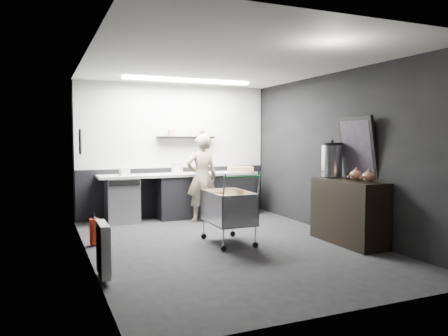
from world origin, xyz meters
name	(u,v)px	position (x,y,z in m)	size (l,w,h in m)	color
floor	(228,245)	(0.00, 0.00, 0.00)	(5.50, 5.50, 0.00)	black
ceiling	(228,63)	(0.00, 0.00, 2.70)	(5.50, 5.50, 0.00)	silver
wall_back	(175,150)	(0.00, 2.75, 1.35)	(5.50, 5.50, 0.00)	black
wall_front	(349,167)	(0.00, -2.75, 1.35)	(5.50, 5.50, 0.00)	black
wall_left	(88,158)	(-2.00, 0.00, 1.35)	(5.50, 5.50, 0.00)	black
wall_right	(338,154)	(2.00, 0.00, 1.35)	(5.50, 5.50, 0.00)	black
kitchen_wall_panel	(175,126)	(0.00, 2.73, 1.85)	(3.95, 0.02, 1.70)	silver
dado_panel	(175,191)	(0.00, 2.73, 0.50)	(3.95, 0.02, 1.00)	black
floating_shelf	(186,137)	(0.20, 2.62, 1.62)	(1.20, 0.22, 0.04)	black
wall_clock	(237,113)	(1.40, 2.72, 2.15)	(0.20, 0.20, 0.03)	silver
poster	(80,142)	(-1.98, 1.30, 1.55)	(0.02, 0.30, 0.40)	white
poster_red_band	(80,137)	(-1.98, 1.30, 1.62)	(0.01, 0.22, 0.10)	red
radiator	(103,249)	(-1.94, -0.90, 0.35)	(0.10, 0.50, 0.60)	silver
ceiling_strip	(188,81)	(0.00, 1.85, 2.67)	(2.40, 0.20, 0.04)	white
prep_counter	(186,195)	(0.14, 2.42, 0.46)	(3.20, 0.61, 0.90)	black
person	(202,178)	(0.31, 1.97, 0.84)	(0.61, 0.40, 1.68)	beige
shopping_cart	(228,210)	(0.05, 0.10, 0.52)	(0.59, 0.97, 1.08)	silver
sideboard	(348,203)	(1.75, -0.58, 0.61)	(0.56, 1.30, 1.94)	black
fire_extinguisher	(94,230)	(-1.85, 0.76, 0.23)	(0.14, 0.14, 0.47)	red
cardboard_box	(240,169)	(1.31, 2.37, 0.95)	(0.52, 0.39, 0.10)	#A18056
pink_tub	(177,168)	(-0.05, 2.42, 1.01)	(0.22, 0.22, 0.22)	silver
white_container	(125,171)	(-1.10, 2.37, 0.98)	(0.17, 0.13, 0.15)	silver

